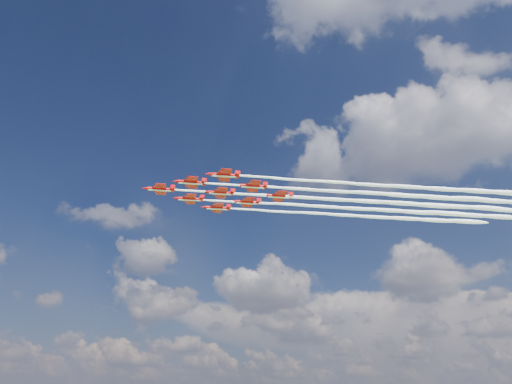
% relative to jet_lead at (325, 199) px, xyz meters
% --- Properties ---
extents(jet_lead, '(83.27, 69.79, 2.42)m').
position_rel_jet_lead_xyz_m(jet_lead, '(0.00, 0.00, 0.00)').
color(jet_lead, red).
extents(jet_row2_port, '(83.27, 69.79, 2.42)m').
position_rel_jet_lead_xyz_m(jet_row2_port, '(10.89, 0.94, 0.00)').
color(jet_row2_port, red).
extents(jet_row2_starb, '(83.27, 69.79, 2.42)m').
position_rel_jet_lead_xyz_m(jet_row2_starb, '(2.87, 10.54, 0.00)').
color(jet_row2_starb, red).
extents(jet_row3_port, '(83.27, 69.79, 2.42)m').
position_rel_jet_lead_xyz_m(jet_row3_port, '(21.77, 1.88, 0.00)').
color(jet_row3_port, red).
extents(jet_row3_centre, '(83.27, 69.79, 2.42)m').
position_rel_jet_lead_xyz_m(jet_row3_centre, '(13.76, 11.48, 0.00)').
color(jet_row3_centre, red).
extents(jet_row3_starb, '(83.27, 69.79, 2.42)m').
position_rel_jet_lead_xyz_m(jet_row3_starb, '(5.75, 21.08, 0.00)').
color(jet_row3_starb, red).
extents(jet_row4_port, '(83.27, 69.79, 2.42)m').
position_rel_jet_lead_xyz_m(jet_row4_port, '(24.64, 12.42, 0.00)').
color(jet_row4_port, red).
extents(jet_row4_starb, '(83.27, 69.79, 2.42)m').
position_rel_jet_lead_xyz_m(jet_row4_starb, '(16.63, 22.02, 0.00)').
color(jet_row4_starb, red).
extents(jet_tail, '(83.27, 69.79, 2.42)m').
position_rel_jet_lead_xyz_m(jet_tail, '(27.52, 22.96, 0.00)').
color(jet_tail, red).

